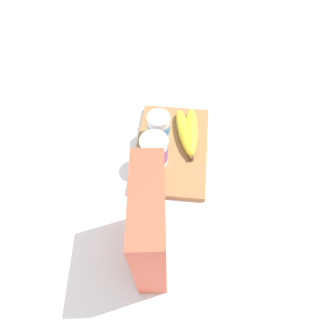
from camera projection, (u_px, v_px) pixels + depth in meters
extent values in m
plane|color=white|center=(172.00, 151.00, 0.92)|extent=(2.40, 2.40, 0.00)
cube|color=olive|center=(172.00, 149.00, 0.91)|extent=(0.33, 0.21, 0.02)
cube|color=#D85138|center=(150.00, 228.00, 0.63)|extent=(0.20, 0.09, 0.28)
cylinder|color=white|center=(154.00, 152.00, 0.83)|extent=(0.07, 0.07, 0.09)
cylinder|color=#7A4C99|center=(154.00, 152.00, 0.83)|extent=(0.07, 0.07, 0.05)
cylinder|color=silver|center=(154.00, 141.00, 0.79)|extent=(0.08, 0.08, 0.00)
cylinder|color=white|center=(159.00, 127.00, 0.89)|extent=(0.06, 0.06, 0.08)
cylinder|color=#5193D1|center=(159.00, 127.00, 0.89)|extent=(0.06, 0.06, 0.03)
cylinder|color=silver|center=(159.00, 117.00, 0.86)|extent=(0.07, 0.07, 0.00)
ellipsoid|color=yellow|center=(191.00, 131.00, 0.91)|extent=(0.18, 0.05, 0.04)
ellipsoid|color=yellow|center=(185.00, 132.00, 0.91)|extent=(0.18, 0.09, 0.04)
cylinder|color=brown|center=(191.00, 158.00, 0.87)|extent=(0.01, 0.01, 0.02)
cylinder|color=silver|center=(182.00, 96.00, 1.04)|extent=(0.10, 0.06, 0.01)
ellipsoid|color=silver|center=(172.00, 106.00, 1.01)|extent=(0.04, 0.04, 0.01)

